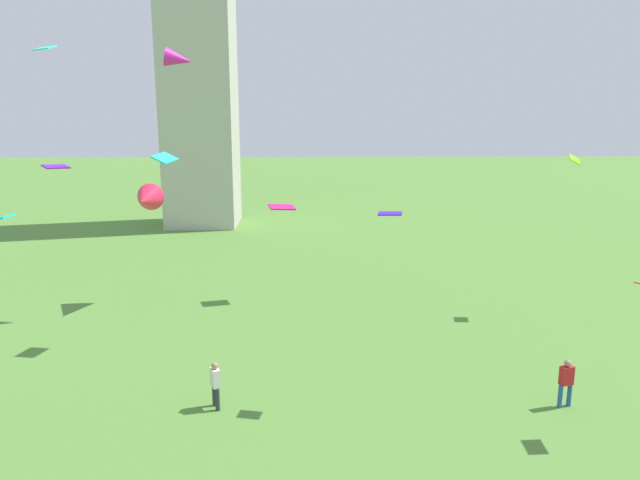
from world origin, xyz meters
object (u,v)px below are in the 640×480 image
person_0 (215,382)px  kite_flying_4 (56,167)px  kite_flying_2 (146,199)px  kite_flying_8 (165,158)px  kite_flying_5 (574,159)px  kite_flying_0 (179,59)px  person_1 (566,380)px  kite_flying_6 (390,213)px  kite_flying_1 (45,48)px  kite_flying_9 (282,207)px

person_0 → kite_flying_4: kite_flying_4 is taller
kite_flying_2 → kite_flying_8: kite_flying_8 is taller
kite_flying_2 → kite_flying_5: 21.31m
kite_flying_0 → kite_flying_2: kite_flying_0 is taller
kite_flying_5 → kite_flying_0: bearing=107.2°
person_1 → kite_flying_6: size_ratio=1.97×
person_0 → kite_flying_5: size_ratio=1.95×
person_0 → kite_flying_1: kite_flying_1 is taller
kite_flying_5 → kite_flying_8: (-18.90, -3.62, 0.39)m
person_1 → kite_flying_0: 21.72m
kite_flying_9 → kite_flying_8: bearing=-142.5°
kite_flying_5 → kite_flying_6: bearing=152.1°
kite_flying_6 → kite_flying_8: (-8.74, 5.75, 1.38)m
person_0 → kite_flying_4: (-11.71, 16.98, 5.76)m
person_1 → kite_flying_0: kite_flying_0 is taller
kite_flying_5 → kite_flying_9: kite_flying_5 is taller
kite_flying_4 → kite_flying_1: bearing=69.6°
kite_flying_5 → kite_flying_9: bearing=100.2°
person_0 → kite_flying_0: bearing=-10.1°
person_1 → kite_flying_9: 16.62m
kite_flying_0 → kite_flying_5: 19.59m
kite_flying_1 → kite_flying_9: kite_flying_1 is taller
kite_flying_6 → kite_flying_0: bearing=-37.2°
person_0 → person_1: size_ratio=0.97×
kite_flying_4 → kite_flying_6: kite_flying_4 is taller
kite_flying_0 → kite_flying_9: kite_flying_0 is taller
person_1 → kite_flying_1: (-20.25, 8.51, 11.68)m
kite_flying_2 → kite_flying_5: kite_flying_5 is taller
kite_flying_8 → kite_flying_5: bearing=119.3°
kite_flying_6 → person_0: bearing=17.6°
kite_flying_2 → kite_flying_4: kite_flying_4 is taller
person_0 → person_1: person_1 is taller
kite_flying_0 → kite_flying_8: kite_flying_0 is taller
kite_flying_1 → kite_flying_6: kite_flying_1 is taller
kite_flying_1 → kite_flying_6: size_ratio=1.15×
person_0 → kite_flying_2: (-5.04, 11.48, 4.61)m
kite_flying_0 → kite_flying_8: bearing=178.1°
kite_flying_8 → kite_flying_4: bearing=-121.5°
person_1 → person_0: bearing=162.6°
kite_flying_1 → kite_flying_4: 11.04m
kite_flying_2 → kite_flying_6: kite_flying_6 is taller
person_0 → person_1: 12.07m
kite_flying_0 → kite_flying_1: (-5.29, -2.36, 0.29)m
kite_flying_2 → kite_flying_4: (-6.66, 5.50, 1.14)m
person_0 → kite_flying_5: 20.12m
kite_flying_1 → person_1: bearing=66.6°
kite_flying_5 → kite_flying_9: size_ratio=0.57×
kite_flying_4 → kite_flying_9: size_ratio=1.11×
person_0 → person_1: bearing=-115.9°
kite_flying_0 → kite_flying_9: 8.88m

